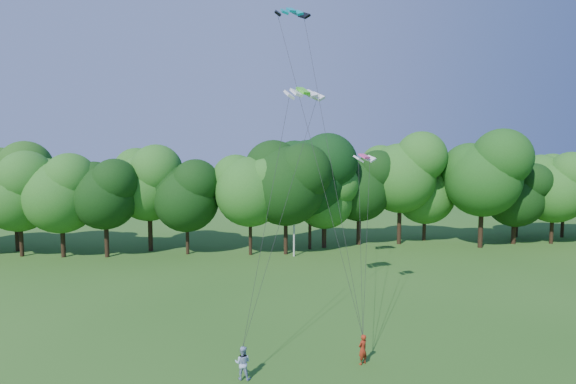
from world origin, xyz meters
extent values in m
cylinder|color=#B7B8AE|center=(3.49, 31.93, 4.17)|extent=(0.21, 0.21, 8.34)
cube|color=#B7B8AE|center=(3.49, 31.93, 8.13)|extent=(1.57, 0.71, 0.08)
imported|color=maroon|center=(3.92, 6.62, 0.83)|extent=(0.72, 0.66, 1.66)
imported|color=#98ADD3|center=(-2.58, 5.76, 0.86)|extent=(0.97, 0.83, 1.72)
cube|color=#048695|center=(1.22, 16.49, 21.55)|extent=(2.57, 1.43, 0.62)
cube|color=#44D620|center=(1.72, 13.90, 15.56)|extent=(2.86, 1.98, 0.64)
cube|color=#D83C85|center=(6.13, 14.39, 11.20)|extent=(1.71, 1.31, 0.36)
cylinder|color=#342514|center=(-28.01, 38.26, 2.22)|extent=(0.43, 0.43, 4.44)
ellipsoid|color=#1E4914|center=(-28.01, 38.26, 8.07)|extent=(8.88, 8.88, 9.68)
cylinder|color=black|center=(5.83, 35.38, 2.50)|extent=(0.46, 0.46, 4.99)
ellipsoid|color=black|center=(5.83, 35.38, 9.08)|extent=(9.99, 9.99, 10.90)
cylinder|color=#332614|center=(34.77, 39.51, 1.73)|extent=(0.40, 0.40, 3.46)
ellipsoid|color=#24561A|center=(34.77, 39.51, 6.29)|extent=(6.92, 6.92, 7.55)
camera|label=1|loc=(-2.85, -16.21, 11.57)|focal=28.00mm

